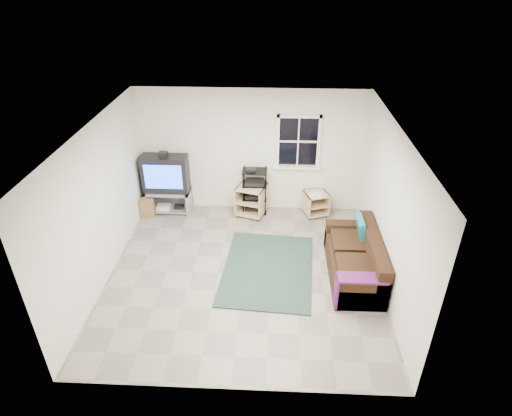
{
  "coord_description": "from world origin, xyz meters",
  "views": [
    {
      "loc": [
        0.48,
        -5.79,
        4.73
      ],
      "look_at": [
        0.19,
        0.4,
        1.09
      ],
      "focal_mm": 30.0,
      "sensor_mm": 36.0,
      "label": 1
    }
  ],
  "objects_px": {
    "side_table_left": "(252,198)",
    "side_table_right": "(315,202)",
    "sofa": "(356,261)",
    "av_rack": "(255,194)",
    "tv_unit": "(166,180)"
  },
  "relations": [
    {
      "from": "av_rack",
      "to": "side_table_right",
      "type": "xyz_separation_m",
      "value": [
        1.28,
        -0.02,
        -0.14
      ]
    },
    {
      "from": "av_rack",
      "to": "tv_unit",
      "type": "bearing_deg",
      "value": -178.35
    },
    {
      "from": "side_table_left",
      "to": "side_table_right",
      "type": "relative_size",
      "value": 1.21
    },
    {
      "from": "tv_unit",
      "to": "sofa",
      "type": "xyz_separation_m",
      "value": [
        3.65,
        -1.98,
        -0.46
      ]
    },
    {
      "from": "side_table_left",
      "to": "side_table_right",
      "type": "bearing_deg",
      "value": 1.24
    },
    {
      "from": "side_table_left",
      "to": "sofa",
      "type": "xyz_separation_m",
      "value": [
        1.87,
        -1.98,
        -0.06
      ]
    },
    {
      "from": "side_table_right",
      "to": "sofa",
      "type": "height_order",
      "value": "sofa"
    },
    {
      "from": "av_rack",
      "to": "side_table_left",
      "type": "relative_size",
      "value": 1.45
    },
    {
      "from": "av_rack",
      "to": "side_table_left",
      "type": "distance_m",
      "value": 0.11
    },
    {
      "from": "side_table_left",
      "to": "side_table_right",
      "type": "xyz_separation_m",
      "value": [
        1.33,
        0.03,
        -0.06
      ]
    },
    {
      "from": "tv_unit",
      "to": "av_rack",
      "type": "xyz_separation_m",
      "value": [
        1.83,
        0.05,
        -0.31
      ]
    },
    {
      "from": "tv_unit",
      "to": "side_table_right",
      "type": "height_order",
      "value": "tv_unit"
    },
    {
      "from": "sofa",
      "to": "side_table_left",
      "type": "bearing_deg",
      "value": 133.28
    },
    {
      "from": "sofa",
      "to": "side_table_right",
      "type": "bearing_deg",
      "value": 105.11
    },
    {
      "from": "tv_unit",
      "to": "av_rack",
      "type": "relative_size",
      "value": 1.36
    }
  ]
}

